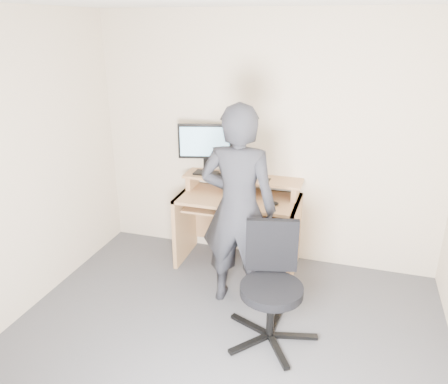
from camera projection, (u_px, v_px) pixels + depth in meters
The scene contains 13 objects.
ground at pixel (211, 363), 3.24m from camera, with size 3.50×3.50×0.00m, color #525357.
back_wall at pixel (266, 142), 4.35m from camera, with size 3.50×0.02×2.50m, color beige.
desk at pixel (240, 213), 4.46m from camera, with size 1.20×0.60×0.91m.
monitor at pixel (205, 145), 4.37m from camera, with size 0.54×0.17×0.52m.
external_drive at pixel (240, 166), 4.40m from camera, with size 0.07×0.13×0.20m, color black.
travel_mug at pixel (252, 170), 4.31m from camera, with size 0.08×0.08×0.19m, color #ADACB1.
smartphone at pixel (266, 180), 4.29m from camera, with size 0.07×0.13×0.01m, color black.
charger at pixel (220, 175), 4.39m from camera, with size 0.04×0.04×0.04m, color black.
headphones at pixel (234, 173), 4.48m from camera, with size 0.16×0.16×0.02m, color silver.
keyboard at pixel (223, 207), 4.30m from camera, with size 0.46×0.18×0.03m, color black.
mouse at pixel (274, 203), 4.12m from camera, with size 0.10×0.06×0.04m, color black.
office_chair at pixel (271, 279), 3.38m from camera, with size 0.74×0.72×0.93m.
person at pixel (238, 209), 3.68m from camera, with size 0.66×0.43×1.80m, color black.
Camera 1 is at (0.84, -2.42, 2.36)m, focal length 35.00 mm.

